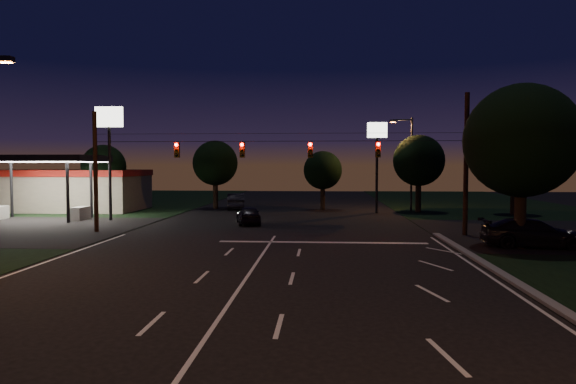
# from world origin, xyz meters

# --- Properties ---
(ground) EXTENTS (140.00, 140.00, 0.00)m
(ground) POSITION_xyz_m (0.00, 0.00, 0.00)
(ground) COLOR black
(ground) RESTS_ON ground
(center_line) EXTENTS (0.14, 40.00, 0.01)m
(center_line) POSITION_xyz_m (0.00, -6.00, 0.01)
(center_line) COLOR silver
(center_line) RESTS_ON ground
(stop_bar) EXTENTS (12.00, 0.50, 0.01)m
(stop_bar) POSITION_xyz_m (3.00, 11.50, 0.01)
(stop_bar) COLOR silver
(stop_bar) RESTS_ON ground
(utility_pole_right) EXTENTS (0.30, 0.30, 9.00)m
(utility_pole_right) POSITION_xyz_m (12.00, 15.00, 0.00)
(utility_pole_right) COLOR black
(utility_pole_right) RESTS_ON ground
(utility_pole_left) EXTENTS (0.28, 0.28, 8.00)m
(utility_pole_left) POSITION_xyz_m (-12.00, 15.00, 0.00)
(utility_pole_left) COLOR black
(utility_pole_left) RESTS_ON ground
(signal_span) EXTENTS (24.00, 0.40, 1.56)m
(signal_span) POSITION_xyz_m (-0.00, 14.96, 5.50)
(signal_span) COLOR black
(signal_span) RESTS_ON ground
(gas_station) EXTENTS (14.20, 16.10, 5.25)m
(gas_station) POSITION_xyz_m (-21.86, 30.39, 2.38)
(gas_station) COLOR gray
(gas_station) RESTS_ON ground
(pole_sign_left_near) EXTENTS (2.20, 0.30, 9.10)m
(pole_sign_left_near) POSITION_xyz_m (-14.00, 22.00, 6.98)
(pole_sign_left_near) COLOR black
(pole_sign_left_near) RESTS_ON ground
(pole_sign_right) EXTENTS (1.80, 0.30, 8.40)m
(pole_sign_right) POSITION_xyz_m (8.00, 30.00, 6.24)
(pole_sign_right) COLOR black
(pole_sign_right) RESTS_ON ground
(street_light_right_far) EXTENTS (2.20, 0.35, 9.00)m
(street_light_right_far) POSITION_xyz_m (11.24, 32.00, 5.24)
(street_light_right_far) COLOR black
(street_light_right_far) RESTS_ON ground
(tree_right_near) EXTENTS (6.00, 6.00, 8.76)m
(tree_right_near) POSITION_xyz_m (13.53, 10.17, 5.68)
(tree_right_near) COLOR black
(tree_right_near) RESTS_ON ground
(tree_far_a) EXTENTS (4.20, 4.20, 6.42)m
(tree_far_a) POSITION_xyz_m (-17.98, 30.12, 4.26)
(tree_far_a) COLOR black
(tree_far_a) RESTS_ON ground
(tree_far_b) EXTENTS (4.60, 4.60, 6.98)m
(tree_far_b) POSITION_xyz_m (-7.98, 34.13, 4.61)
(tree_far_b) COLOR black
(tree_far_b) RESTS_ON ground
(tree_far_c) EXTENTS (3.80, 3.80, 5.86)m
(tree_far_c) POSITION_xyz_m (3.02, 33.10, 3.90)
(tree_far_c) COLOR black
(tree_far_c) RESTS_ON ground
(tree_far_d) EXTENTS (4.80, 4.80, 7.30)m
(tree_far_d) POSITION_xyz_m (12.02, 31.13, 4.83)
(tree_far_d) COLOR black
(tree_far_d) RESTS_ON ground
(tree_far_e) EXTENTS (4.00, 4.00, 6.18)m
(tree_far_e) POSITION_xyz_m (20.02, 29.11, 4.11)
(tree_far_e) COLOR black
(tree_far_e) RESTS_ON ground
(car_oncoming_a) EXTENTS (2.54, 4.38, 1.40)m
(car_oncoming_a) POSITION_xyz_m (-2.59, 20.30, 0.70)
(car_oncoming_a) COLOR black
(car_oncoming_a) RESTS_ON ground
(car_oncoming_b) EXTENTS (2.49, 5.02, 1.58)m
(car_oncoming_b) POSITION_xyz_m (-5.83, 33.58, 0.79)
(car_oncoming_b) COLOR black
(car_oncoming_b) RESTS_ON ground
(car_cross) EXTENTS (5.60, 2.69, 1.57)m
(car_cross) POSITION_xyz_m (14.37, 10.43, 0.79)
(car_cross) COLOR black
(car_cross) RESTS_ON ground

